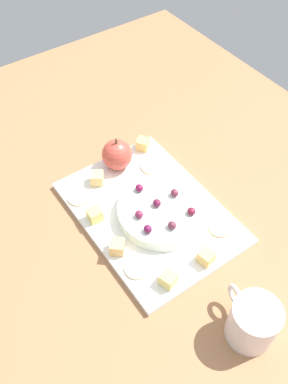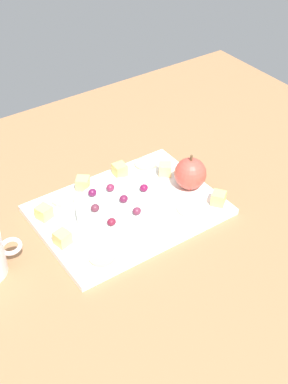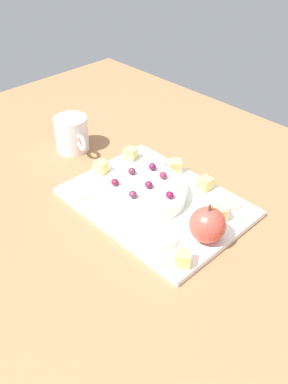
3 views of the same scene
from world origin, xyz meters
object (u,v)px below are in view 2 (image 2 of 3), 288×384
object	(u,v)px
grape_3	(137,211)
grape_1	(124,199)
grape_5	(95,208)
serving_dish	(122,210)
cracker_3	(63,199)
cheese_cube_3	(120,170)
cracker_2	(189,209)
cracker_1	(145,164)
cheese_cube_0	(44,212)
apple_whole	(190,174)
grape_4	(92,193)
cheese_cube_5	(218,198)
grape_2	(144,188)
grape_6	(112,222)
cheese_cube_4	(62,238)
cracker_0	(102,257)
grape_0	(110,188)
cheese_cube_1	(165,169)
platter	(128,210)
cheese_cube_2	(83,183)

from	to	relation	value
grape_3	grape_1	bearing A→B (deg)	91.06
grape_5	serving_dish	bearing A→B (deg)	-14.92
cracker_3	grape_5	size ratio (longest dim) A/B	2.86
cheese_cube_3	cracker_2	bearing A→B (deg)	-73.92
cheese_cube_3	cracker_1	size ratio (longest dim) A/B	0.54
cheese_cube_0	grape_1	xyz separation A→B (cm)	(13.48, -7.33, 2.06)
cracker_2	cracker_3	size ratio (longest dim) A/B	1.00
apple_whole	grape_4	distance (cm)	20.42
cheese_cube_3	cheese_cube_5	bearing A→B (deg)	-60.19
grape_2	grape_4	bearing A→B (deg)	154.31
serving_dish	grape_6	size ratio (longest dim) A/B	10.23
serving_dish	grape_1	distance (cm)	2.30
apple_whole	grape_6	xyz separation A→B (cm)	(-20.93, -3.39, 0.00)
cheese_cube_4	cracker_3	bearing A→B (deg)	62.28
cheese_cube_5	grape_5	bearing A→B (deg)	157.89
cheese_cube_3	grape_1	world-z (taller)	grape_1
cracker_0	grape_5	xyz separation A→B (cm)	(4.05, 8.87, 3.14)
grape_2	grape_0	bearing A→B (deg)	145.16
cheese_cube_5	grape_0	world-z (taller)	grape_0
grape_4	grape_5	distance (cm)	4.59
apple_whole	grape_4	world-z (taller)	apple_whole
apple_whole	cheese_cube_0	world-z (taller)	apple_whole
cracker_1	grape_6	xyz separation A→B (cm)	(-17.79, -14.86, 3.11)
serving_dish	grape_2	size ratio (longest dim) A/B	10.23
cheese_cube_1	grape_5	xyz separation A→B (cm)	(-19.69, -4.60, 2.04)
grape_6	platter	bearing A→B (deg)	36.14
cheese_cube_2	grape_3	world-z (taller)	grape_3
platter	grape_5	world-z (taller)	grape_5
apple_whole	grape_6	size ratio (longest dim) A/B	3.90
cracker_0	cheese_cube_0	bearing A→B (deg)	103.05
serving_dish	cracker_0	distance (cm)	11.83
grape_1	grape_3	size ratio (longest dim) A/B	1.00
cheese_cube_5	grape_2	world-z (taller)	grape_2
platter	cheese_cube_3	world-z (taller)	cheese_cube_3
cheese_cube_0	cracker_1	distance (cm)	26.14
cheese_cube_0	cracker_2	world-z (taller)	cheese_cube_0
grape_2	cheese_cube_3	bearing A→B (deg)	85.79
cracker_3	grape_6	distance (cm)	14.94
grape_4	cheese_cube_2	bearing A→B (deg)	79.49
apple_whole	cheese_cube_5	xyz separation A→B (cm)	(1.22, -7.56, -2.00)
grape_3	cracker_0	bearing A→B (deg)	-159.70
serving_dish	grape_5	world-z (taller)	grape_5
cracker_3	platter	bearing A→B (deg)	-45.17
cheese_cube_5	grape_6	size ratio (longest dim) A/B	1.54
cheese_cube_1	cracker_2	xyz separation A→B (cm)	(-3.00, -11.99, -1.10)
cracker_3	grape_0	size ratio (longest dim) A/B	2.86
cheese_cube_5	grape_3	bearing A→B (deg)	166.47
cracker_1	cracker_2	bearing A→B (deg)	-95.28
cheese_cube_1	cracker_3	bearing A→B (deg)	167.75
cheese_cube_1	grape_0	distance (cm)	14.31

